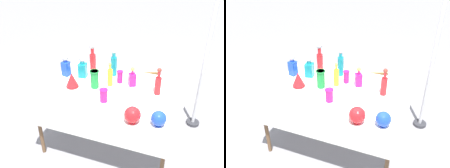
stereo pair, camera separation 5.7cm
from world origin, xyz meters
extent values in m
plane|color=gray|center=(0.00, 0.00, 0.00)|extent=(40.00, 40.00, 0.00)
cube|color=white|center=(0.00, 0.00, 0.74)|extent=(1.65, 1.18, 0.03)
cube|color=white|center=(0.00, -0.60, 0.64)|extent=(1.65, 0.01, 0.24)
cylinder|color=brown|center=(-0.73, -0.49, 0.36)|extent=(0.04, 0.04, 0.73)
cylinder|color=brown|center=(0.73, -0.49, 0.36)|extent=(0.04, 0.04, 0.73)
cylinder|color=brown|center=(-0.73, 0.49, 0.36)|extent=(0.04, 0.04, 0.73)
cylinder|color=brown|center=(0.73, 0.49, 0.36)|extent=(0.04, 0.04, 0.73)
cylinder|color=yellow|center=(-0.07, 0.13, 0.87)|extent=(0.06, 0.06, 0.21)
cylinder|color=yellow|center=(-0.07, 0.13, 1.00)|extent=(0.02, 0.02, 0.06)
sphere|color=gold|center=(-0.07, 0.13, 1.05)|extent=(0.03, 0.03, 0.03)
cylinder|color=red|center=(0.51, 0.13, 0.87)|extent=(0.07, 0.07, 0.21)
cylinder|color=red|center=(0.51, 0.13, 1.01)|extent=(0.03, 0.03, 0.08)
sphere|color=maroon|center=(0.51, 0.13, 1.07)|extent=(0.05, 0.05, 0.05)
cylinder|color=teal|center=(-0.12, 0.39, 0.89)|extent=(0.08, 0.08, 0.25)
cylinder|color=teal|center=(-0.12, 0.39, 1.04)|extent=(0.04, 0.04, 0.06)
sphere|color=#B2B2B7|center=(-0.12, 0.39, 1.09)|extent=(0.05, 0.05, 0.05)
cylinder|color=red|center=(-0.44, 0.44, 0.87)|extent=(0.08, 0.08, 0.22)
cylinder|color=red|center=(-0.44, 0.44, 1.03)|extent=(0.04, 0.04, 0.10)
sphere|color=#B2B2B7|center=(-0.44, 0.44, 1.10)|extent=(0.07, 0.07, 0.07)
cube|color=#C61972|center=(0.18, 0.21, 0.84)|extent=(0.11, 0.11, 0.16)
cylinder|color=#C61972|center=(0.18, 0.21, 0.95)|extent=(0.03, 0.03, 0.05)
sphere|color=gold|center=(0.18, 0.21, 0.98)|extent=(0.05, 0.05, 0.05)
cube|color=teal|center=(-0.48, 0.21, 0.85)|extent=(0.11, 0.11, 0.18)
cylinder|color=teal|center=(-0.48, 0.21, 0.96)|extent=(0.05, 0.05, 0.04)
sphere|color=#B2B2B7|center=(-0.48, 0.21, 1.00)|extent=(0.06, 0.06, 0.06)
cube|color=blue|center=(-0.70, 0.17, 0.86)|extent=(0.10, 0.10, 0.19)
cylinder|color=blue|center=(-0.70, 0.17, 0.97)|extent=(0.04, 0.04, 0.03)
sphere|color=#B2B2B7|center=(-0.70, 0.17, 1.01)|extent=(0.07, 0.07, 0.07)
cylinder|color=#C61972|center=(-0.01, -0.22, 0.84)|extent=(0.09, 0.09, 0.15)
cylinder|color=#C61972|center=(-0.01, -0.22, 0.90)|extent=(0.09, 0.09, 0.01)
cylinder|color=#198C38|center=(-0.23, 0.02, 0.87)|extent=(0.10, 0.10, 0.22)
cylinder|color=#198C38|center=(-0.23, 0.02, 0.98)|extent=(0.11, 0.11, 0.01)
cylinder|color=#C61972|center=(0.02, 0.23, 0.84)|extent=(0.07, 0.07, 0.16)
cylinder|color=#C61972|center=(0.02, 0.23, 0.91)|extent=(0.08, 0.08, 0.01)
cylinder|color=red|center=(-0.49, -0.07, 0.77)|extent=(0.08, 0.08, 0.01)
cone|color=red|center=(-0.49, -0.07, 0.86)|extent=(0.15, 0.15, 0.17)
cylinder|color=blue|center=(0.63, -0.43, 0.76)|extent=(0.07, 0.07, 0.01)
sphere|color=blue|center=(0.63, -0.43, 0.84)|extent=(0.15, 0.15, 0.15)
cylinder|color=red|center=(0.38, -0.47, 0.76)|extent=(0.08, 0.08, 0.01)
sphere|color=red|center=(0.38, -0.47, 0.85)|extent=(0.17, 0.17, 0.17)
cube|color=white|center=(-0.17, -0.49, 0.78)|extent=(0.05, 0.02, 0.05)
cube|color=tan|center=(0.13, 1.36, 0.12)|extent=(0.56, 0.56, 0.24)
cube|color=tan|center=(0.13, 1.49, 0.28)|extent=(0.39, 0.20, 0.09)
cylinder|color=silver|center=(0.98, 0.72, 1.37)|extent=(0.04, 0.04, 2.74)
cylinder|color=#333338|center=(0.98, 0.72, 0.02)|extent=(0.18, 0.18, 0.04)
camera|label=1|loc=(0.86, -2.34, 2.31)|focal=40.00mm
camera|label=2|loc=(0.91, -2.32, 2.31)|focal=40.00mm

